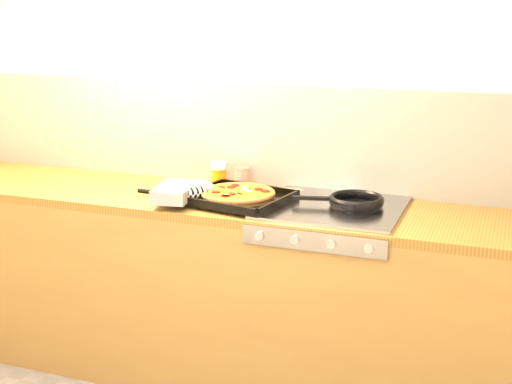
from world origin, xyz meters
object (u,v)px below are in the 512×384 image
at_px(tomato_can, 242,178).
at_px(juice_glass, 219,175).
at_px(frying_pan, 355,202).
at_px(pizza_on_tray, 221,194).

bearing_deg(tomato_can, juice_glass, -169.60).
height_order(frying_pan, juice_glass, juice_glass).
distance_m(pizza_on_tray, tomato_can, 0.28).
height_order(frying_pan, tomato_can, tomato_can).
distance_m(pizza_on_tray, frying_pan, 0.59).
bearing_deg(juice_glass, pizza_on_tray, -64.62).
bearing_deg(juice_glass, tomato_can, 10.40).
height_order(pizza_on_tray, juice_glass, juice_glass).
bearing_deg(frying_pan, tomato_can, 164.34).
bearing_deg(frying_pan, pizza_on_tray, -169.16).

